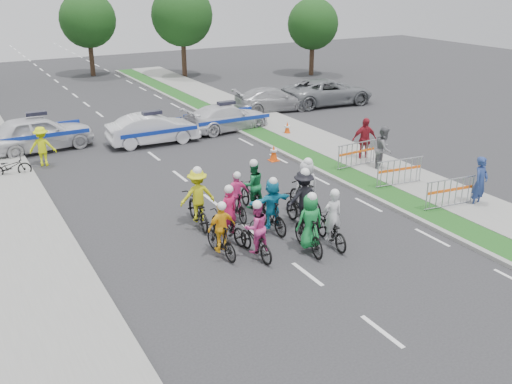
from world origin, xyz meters
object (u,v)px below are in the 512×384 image
rider_3 (221,235)px  barrier_0 (450,194)px  rider_0 (331,226)px  tree_4 (88,20)px  cone_1 (287,129)px  tree_2 (313,24)px  police_car_0 (39,133)px  police_car_1 (153,129)px  rider_2 (256,236)px  rider_10 (198,203)px  rider_6 (228,222)px  rider_8 (252,192)px  rider_1 (309,229)px  rider_9 (236,201)px  rider_5 (272,209)px  spectator_1 (384,149)px  spectator_0 (480,182)px  rider_7 (306,193)px  civilian_sedan (273,99)px  tree_1 (182,15)px  parked_bike (10,167)px  rider_4 (303,205)px  police_car_2 (227,117)px  cone_0 (274,153)px  civilian_suv (328,92)px  marshal_hiviz (42,146)px  barrier_1 (399,173)px

rider_3 → barrier_0: size_ratio=0.85×
rider_0 → tree_4: bearing=-84.8°
cone_1 → tree_2: size_ratio=0.12×
police_car_0 → police_car_1: police_car_0 is taller
rider_2 → rider_10: size_ratio=0.86×
rider_0 → cone_1: size_ratio=2.62×
tree_2 → rider_6: bearing=-129.3°
police_car_1 → rider_8: bearing=-176.1°
police_car_0 → rider_2: bearing=-172.2°
rider_3 → police_car_1: size_ratio=0.40×
rider_1 → rider_9: bearing=-68.6°
rider_5 → spectator_1: (6.94, 2.79, 0.15)m
rider_6 → rider_8: rider_8 is taller
spectator_0 → rider_6: bearing=155.5°
rider_2 → barrier_0: bearing=177.2°
rider_7 → civilian_sedan: rider_7 is taller
cone_1 → rider_1: bearing=-119.5°
police_car_1 → tree_1: size_ratio=0.62×
spectator_1 → rider_0: bearing=-177.3°
police_car_1 → barrier_0: police_car_1 is taller
police_car_1 → parked_bike: police_car_1 is taller
rider_0 → barrier_0: rider_0 is taller
rider_4 → barrier_0: 5.31m
rider_2 → barrier_0: 7.42m
rider_9 → tree_2: 28.44m
police_car_2 → rider_3: bearing=146.5°
cone_0 → tree_4: (-1.28, 25.12, 3.85)m
rider_2 → rider_3: 0.97m
police_car_0 → spectator_1: 15.22m
rider_9 → tree_2: (17.97, 21.81, 3.18)m
spectator_1 → civilian_suv: bearing=29.9°
marshal_hiviz → police_car_0: bearing=-76.1°
cone_0 → rider_5: bearing=-121.6°
rider_4 → rider_1: bearing=65.2°
rider_3 → rider_8: 3.33m
rider_3 → marshal_hiviz: rider_3 is taller
police_car_2 → parked_bike: bearing=95.3°
tree_4 → rider_6: bearing=-97.2°
police_car_2 → barrier_0: 13.20m
cone_1 → tree_1: 18.58m
parked_bike → cone_0: bearing=-100.5°
rider_3 → parked_bike: rider_3 is taller
police_car_0 → police_car_2: bearing=-102.6°
rider_1 → rider_8: (0.00, 3.36, -0.03)m
rider_0 → cone_1: bearing=-108.6°
rider_3 → marshal_hiviz: (-2.89, 10.96, 0.17)m
police_car_1 → parked_bike: size_ratio=2.70×
tree_4 → parked_bike: bearing=-112.1°
barrier_1 → tree_4: bearing=97.0°
rider_3 → rider_6: 1.06m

